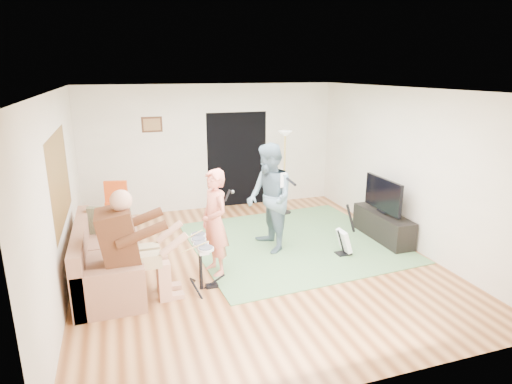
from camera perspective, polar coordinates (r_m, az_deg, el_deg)
floor at (r=6.99m, az=-0.11°, el=-9.21°), size 6.00×6.00×0.00m
walls at (r=6.53m, az=-0.11°, el=1.57°), size 5.50×6.00×2.70m
ceiling at (r=6.33m, az=-0.12°, el=13.48°), size 6.00×6.00×0.00m
window_blinds at (r=6.43m, az=-24.69°, el=1.68°), size 0.00×2.05×2.05m
doorway at (r=9.55m, az=-2.53°, el=4.32°), size 2.10×0.00×2.10m
picture_frame at (r=9.10m, az=-13.71°, el=8.73°), size 0.42×0.03×0.32m
area_rug at (r=7.73m, az=4.92°, el=-6.65°), size 3.65×3.49×0.02m
sofa at (r=6.63m, az=-19.68°, el=-8.94°), size 0.88×2.15×0.87m
drummer at (r=5.90m, az=-15.67°, el=-8.43°), size 1.00×0.56×1.53m
drum_kit at (r=6.09m, az=-7.38°, el=-9.97°), size 0.40×0.72×0.74m
singer at (r=6.35m, az=-5.52°, el=-4.08°), size 0.52×0.66×1.61m
microphone at (r=6.27m, az=-3.84°, el=-0.48°), size 0.06×0.06×0.24m
guitarist at (r=7.12m, az=1.80°, el=-0.84°), size 0.74×0.92×1.83m
guitar_held at (r=7.10m, az=3.34°, el=1.86°), size 0.17×0.61×0.26m
guitar_spare at (r=7.27m, az=11.71°, el=-6.37°), size 0.32×0.28×0.88m
torchiere_lamp at (r=8.94m, az=3.84°, el=4.58°), size 0.32×0.32×1.77m
dining_chair at (r=8.30m, az=-18.19°, el=-3.22°), size 0.51×0.54×1.01m
tv_cabinet at (r=8.11m, az=16.56°, el=-4.36°), size 0.40×1.40×0.50m
television at (r=7.90m, az=16.60°, el=-0.32°), size 0.06×1.02×0.58m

